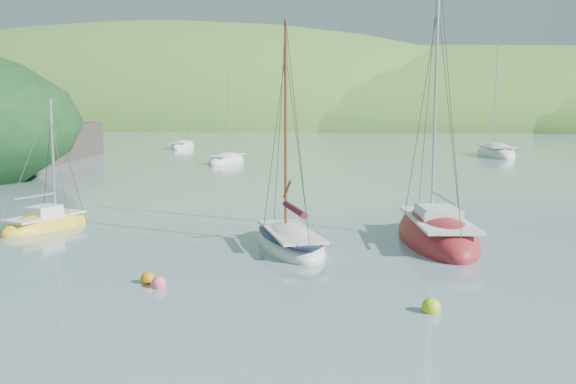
# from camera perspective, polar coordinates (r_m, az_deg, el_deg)

# --- Properties ---
(ground) EXTENTS (700.00, 700.00, 0.00)m
(ground) POSITION_cam_1_polar(r_m,az_deg,el_deg) (17.57, -5.26, -9.33)
(ground) COLOR slate
(ground) RESTS_ON ground
(shoreline_hills) EXTENTS (690.00, 135.00, 56.00)m
(shoreline_hills) POSITION_cam_1_polar(r_m,az_deg,el_deg) (189.33, 4.16, 5.95)
(shoreline_hills) COLOR #306E29
(shoreline_hills) RESTS_ON ground
(daysailer_white) EXTENTS (4.06, 6.11, 8.82)m
(daysailer_white) POSITION_cam_1_polar(r_m,az_deg,el_deg) (23.49, 0.19, -4.47)
(daysailer_white) COLOR silver
(daysailer_white) RESTS_ON ground
(sloop_red) EXTENTS (3.60, 7.91, 11.29)m
(sloop_red) POSITION_cam_1_polar(r_m,az_deg,el_deg) (25.18, 13.06, -3.83)
(sloop_red) COLOR maroon
(sloop_red) RESTS_ON ground
(sailboat_yellow) EXTENTS (3.07, 4.84, 5.98)m
(sailboat_yellow) POSITION_cam_1_polar(r_m,az_deg,el_deg) (29.02, -20.69, -2.74)
(sailboat_yellow) COLOR yellow
(sailboat_yellow) RESTS_ON ground
(distant_sloop_a) EXTENTS (3.33, 6.61, 9.00)m
(distant_sloop_a) POSITION_cam_1_polar(r_m,az_deg,el_deg) (59.39, -5.48, 2.73)
(distant_sloop_a) COLOR silver
(distant_sloop_a) RESTS_ON ground
(distant_sloop_b) EXTENTS (3.85, 9.59, 13.43)m
(distant_sloop_b) POSITION_cam_1_polar(r_m,az_deg,el_deg) (71.30, 17.98, 3.23)
(distant_sloop_b) COLOR silver
(distant_sloop_b) RESTS_ON ground
(distant_sloop_c) EXTENTS (2.79, 7.00, 9.83)m
(distant_sloop_c) POSITION_cam_1_polar(r_m,az_deg,el_deg) (81.72, -9.35, 3.97)
(distant_sloop_c) COLOR silver
(distant_sloop_c) RESTS_ON ground
(mooring_buoys) EXTENTS (25.79, 9.16, 0.48)m
(mooring_buoys) POSITION_cam_1_polar(r_m,az_deg,el_deg) (20.23, -0.56, -6.69)
(mooring_buoys) COLOR #BCCE1B
(mooring_buoys) RESTS_ON ground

